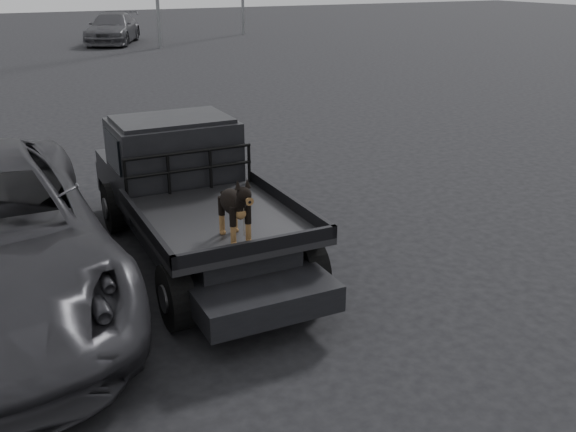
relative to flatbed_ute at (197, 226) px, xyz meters
name	(u,v)px	position (x,y,z in m)	size (l,w,h in m)	color
ground	(257,300)	(0.23, -1.53, -0.46)	(120.00, 120.00, 0.00)	black
flatbed_ute	(197,226)	(0.00, 0.00, 0.00)	(2.00, 5.40, 0.92)	black
ute_cab	(173,147)	(0.00, 0.95, 0.90)	(1.72, 1.30, 0.88)	black
headache_rack	(190,172)	(0.00, 0.20, 0.74)	(1.80, 0.08, 0.55)	black
dog	(234,208)	(-0.07, -1.63, 0.83)	(0.32, 0.60, 0.74)	black
distant_car_b	(113,28)	(4.80, 28.35, 0.33)	(2.22, 5.47, 1.59)	#454449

